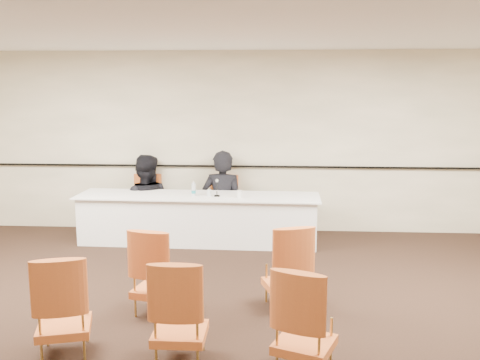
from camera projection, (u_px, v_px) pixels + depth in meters
name	position (u px, v px, depth m)	size (l,w,h in m)	color
floor	(214.00, 336.00, 5.22)	(10.00, 10.00, 0.00)	black
ceiling	(211.00, 18.00, 4.71)	(10.00, 10.00, 0.00)	white
wall_back	(240.00, 142.00, 8.90)	(10.00, 0.04, 3.00)	#B7B090
wall_rail	(239.00, 166.00, 8.93)	(9.80, 0.04, 0.03)	black
panel_table	(198.00, 219.00, 8.34)	(3.76, 0.87, 0.75)	white
panelist_main	(223.00, 208.00, 8.86)	(0.71, 0.47, 1.94)	black
panelist_main_chair	(223.00, 205.00, 8.85)	(0.50, 0.50, 0.95)	#D16225
panelist_second	(145.00, 209.00, 8.98)	(0.90, 0.70, 1.85)	black
panelist_second_chair	(145.00, 204.00, 8.96)	(0.50, 0.50, 0.95)	#D16225
papers	(230.00, 197.00, 8.17)	(0.30, 0.22, 0.00)	white
microphone	(217.00, 188.00, 8.17)	(0.09, 0.18, 0.25)	black
water_bottle	(194.00, 189.00, 8.22)	(0.07, 0.07, 0.22)	teal
drinking_glass	(209.00, 193.00, 8.21)	(0.06, 0.06, 0.10)	silver
coffee_cup	(239.00, 194.00, 8.06)	(0.08, 0.08, 0.12)	white
aud_chair_front_left	(157.00, 270.00, 5.71)	(0.50, 0.50, 0.95)	#D16225
aud_chair_front_right	(287.00, 266.00, 5.85)	(0.50, 0.50, 0.95)	#D16225
aud_chair_back_left	(63.00, 304.00, 4.82)	(0.50, 0.50, 0.95)	#D16225
aud_chair_back_mid	(180.00, 309.00, 4.69)	(0.50, 0.50, 0.95)	#D16225
aud_chair_back_right	(305.00, 319.00, 4.49)	(0.50, 0.50, 0.95)	#D16225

